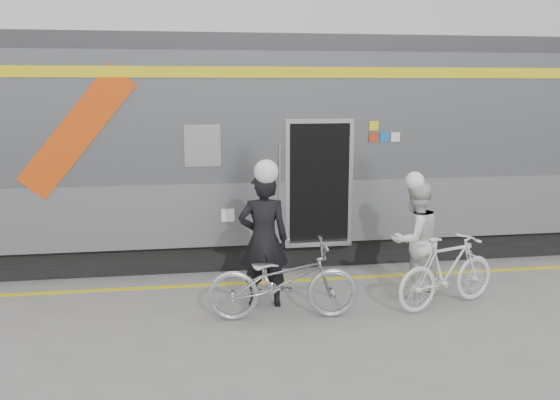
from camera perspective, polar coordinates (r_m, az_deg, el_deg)
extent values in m
plane|color=slate|center=(8.16, 5.97, -12.41)|extent=(90.00, 90.00, 0.00)
cube|color=black|center=(11.81, -8.41, -3.79)|extent=(24.00, 2.70, 0.50)
cube|color=#9EA0A5|center=(11.64, -8.51, 0.02)|extent=(24.00, 3.00, 1.10)
cube|color=slate|center=(11.45, -8.75, 8.16)|extent=(24.00, 3.00, 2.20)
cube|color=#38383A|center=(11.46, -8.93, 14.41)|extent=(24.00, 2.64, 0.30)
cube|color=yellow|center=(9.93, -8.82, 12.09)|extent=(24.00, 0.02, 0.18)
cube|color=#D3430C|center=(10.10, -18.99, 6.21)|extent=(1.96, 0.01, 2.19)
cube|color=black|center=(9.98, -7.47, 5.21)|extent=(0.55, 0.02, 0.65)
cube|color=black|center=(10.52, 3.55, 1.73)|extent=(1.05, 0.45, 2.10)
cube|color=silver|center=(10.31, 3.81, 1.54)|extent=(1.20, 0.02, 2.25)
cylinder|color=silver|center=(10.16, -0.02, 1.43)|extent=(0.04, 0.04, 1.40)
cube|color=silver|center=(10.49, 3.78, -4.05)|extent=(1.05, 0.25, 0.06)
cube|color=yellow|center=(10.44, 9.01, 7.08)|extent=(0.16, 0.01, 0.16)
cube|color=#AE2E13|center=(10.46, 8.98, 5.98)|extent=(0.16, 0.01, 0.16)
cube|color=#185CA0|center=(10.52, 10.02, 5.98)|extent=(0.16, 0.01, 0.16)
cube|color=silver|center=(10.59, 11.05, 5.97)|extent=(0.16, 0.01, 0.16)
cube|color=silver|center=(10.18, -5.05, -1.47)|extent=(0.22, 0.01, 0.22)
cube|color=yellow|center=(10.12, 2.83, -7.67)|extent=(24.00, 0.12, 0.01)
imported|color=black|center=(8.70, -1.60, -3.85)|extent=(0.76, 0.53, 2.01)
imported|color=#A7AAAE|center=(8.34, 0.28, -7.76)|extent=(2.15, 0.87, 1.11)
imported|color=silver|center=(9.38, 12.84, -3.72)|extent=(1.05, 0.93, 1.79)
imported|color=silver|center=(9.11, 15.79, -6.62)|extent=(1.88, 1.08, 1.09)
sphere|color=white|center=(8.48, -1.64, 3.90)|extent=(0.35, 0.35, 0.35)
sphere|color=white|center=(9.18, 13.11, 2.58)|extent=(0.29, 0.29, 0.29)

